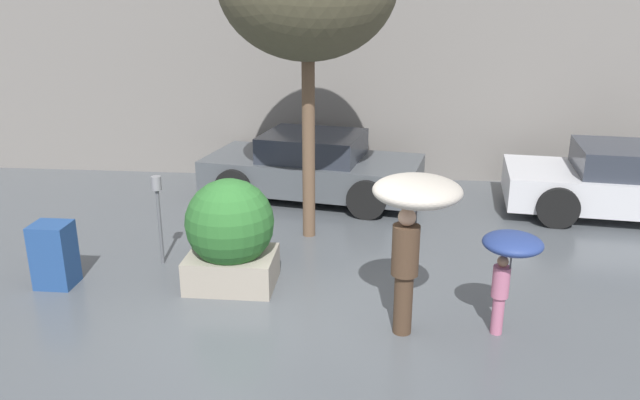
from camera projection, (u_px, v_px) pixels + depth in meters
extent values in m
plane|color=#51565B|center=(269.00, 320.00, 7.69)|extent=(40.00, 40.00, 0.00)
cube|color=gray|center=(320.00, 35.00, 12.87)|extent=(18.00, 0.30, 6.00)
cube|color=#9E9384|center=(232.00, 269.00, 8.55)|extent=(1.19, 0.90, 0.47)
sphere|color=#286028|center=(230.00, 223.00, 8.34)|extent=(1.20, 1.20, 1.20)
cylinder|color=#473323|center=(403.00, 303.00, 7.31)|extent=(0.22, 0.22, 0.76)
cylinder|color=#473323|center=(406.00, 250.00, 7.10)|extent=(0.31, 0.31, 0.60)
sphere|color=tan|center=(407.00, 217.00, 6.97)|extent=(0.20, 0.20, 0.20)
cylinder|color=#4C4C51|center=(416.00, 218.00, 7.06)|extent=(0.02, 0.02, 0.65)
ellipsoid|color=beige|center=(417.00, 191.00, 6.96)|extent=(1.01, 1.01, 0.32)
cylinder|color=#B76684|center=(498.00, 315.00, 7.33)|extent=(0.14, 0.14, 0.48)
cylinder|color=#B76684|center=(501.00, 282.00, 7.20)|extent=(0.20, 0.20, 0.38)
sphere|color=#997056|center=(503.00, 261.00, 7.11)|extent=(0.13, 0.13, 0.13)
cylinder|color=#4C4C51|center=(511.00, 263.00, 7.06)|extent=(0.02, 0.02, 0.48)
ellipsoid|color=navy|center=(513.00, 243.00, 6.99)|extent=(0.68, 0.68, 0.22)
cube|color=#4C5156|center=(313.00, 173.00, 12.18)|extent=(4.38, 2.57, 0.59)
cube|color=#2D333D|center=(313.00, 146.00, 12.01)|extent=(2.11, 1.88, 0.48)
cylinder|color=black|center=(234.00, 187.00, 11.72)|extent=(0.74, 0.35, 0.71)
cylinder|color=black|center=(269.00, 163.00, 13.40)|extent=(0.74, 0.35, 0.71)
cylinder|color=black|center=(367.00, 199.00, 11.05)|extent=(0.74, 0.35, 0.71)
cylinder|color=black|center=(386.00, 172.00, 12.73)|extent=(0.74, 0.35, 0.71)
cube|color=silver|center=(630.00, 189.00, 11.18)|extent=(4.49, 2.33, 0.59)
cube|color=#2D333D|center=(635.00, 160.00, 11.01)|extent=(2.11, 1.78, 0.48)
cylinder|color=black|center=(558.00, 207.00, 10.63)|extent=(0.73, 0.30, 0.71)
cylinder|color=black|center=(544.00, 177.00, 12.35)|extent=(0.73, 0.30, 0.71)
cylinder|color=brown|center=(309.00, 140.00, 9.88)|extent=(0.20, 0.20, 3.24)
cylinder|color=#595B60|center=(160.00, 227.00, 9.14)|extent=(0.05, 0.05, 1.15)
cylinder|color=gray|center=(156.00, 183.00, 8.93)|extent=(0.14, 0.14, 0.20)
cube|color=navy|center=(54.00, 255.00, 8.48)|extent=(0.50, 0.44, 0.90)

